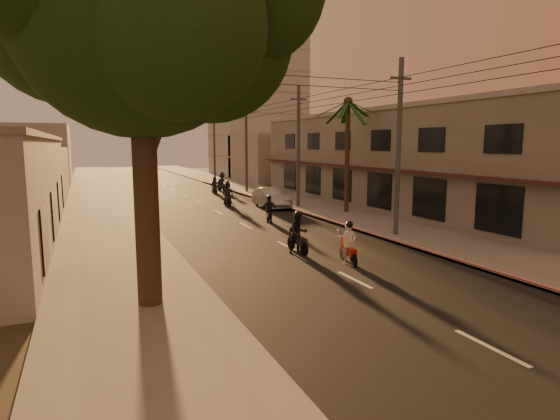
{
  "coord_description": "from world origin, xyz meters",
  "views": [
    {
      "loc": [
        -8.62,
        -11.69,
        4.77
      ],
      "look_at": [
        -0.39,
        7.85,
        1.76
      ],
      "focal_mm": 30.0,
      "sensor_mm": 36.0,
      "label": 1
    }
  ],
  "objects_px": {
    "broadleaf_tree": "(153,8)",
    "scooter_far_c": "(215,186)",
    "scooter_mid_a": "(298,234)",
    "scooter_far_a": "(228,195)",
    "parked_car": "(271,198)",
    "palm_tree": "(348,108)",
    "scooter_far_b": "(222,183)",
    "scooter_red": "(349,245)",
    "scooter_mid_b": "(269,210)"
  },
  "relations": [
    {
      "from": "palm_tree",
      "to": "scooter_red",
      "type": "height_order",
      "value": "palm_tree"
    },
    {
      "from": "scooter_red",
      "to": "scooter_mid_a",
      "type": "height_order",
      "value": "scooter_mid_a"
    },
    {
      "from": "scooter_far_c",
      "to": "scooter_far_b",
      "type": "bearing_deg",
      "value": 53.75
    },
    {
      "from": "scooter_mid_a",
      "to": "scooter_mid_b",
      "type": "height_order",
      "value": "scooter_mid_a"
    },
    {
      "from": "palm_tree",
      "to": "scooter_far_a",
      "type": "height_order",
      "value": "palm_tree"
    },
    {
      "from": "parked_car",
      "to": "scooter_far_c",
      "type": "height_order",
      "value": "scooter_far_c"
    },
    {
      "from": "scooter_red",
      "to": "palm_tree",
      "type": "bearing_deg",
      "value": 69.9
    },
    {
      "from": "scooter_red",
      "to": "scooter_far_b",
      "type": "bearing_deg",
      "value": 94.15
    },
    {
      "from": "palm_tree",
      "to": "scooter_far_c",
      "type": "distance_m",
      "value": 18.28
    },
    {
      "from": "scooter_mid_a",
      "to": "scooter_far_b",
      "type": "height_order",
      "value": "scooter_far_b"
    },
    {
      "from": "scooter_mid_a",
      "to": "scooter_far_c",
      "type": "distance_m",
      "value": 26.03
    },
    {
      "from": "scooter_red",
      "to": "parked_car",
      "type": "bearing_deg",
      "value": 89.13
    },
    {
      "from": "broadleaf_tree",
      "to": "scooter_far_a",
      "type": "relative_size",
      "value": 6.1
    },
    {
      "from": "palm_tree",
      "to": "scooter_far_c",
      "type": "xyz_separation_m",
      "value": [
        -4.94,
        16.39,
        -6.41
      ]
    },
    {
      "from": "scooter_far_b",
      "to": "parked_car",
      "type": "relative_size",
      "value": 0.44
    },
    {
      "from": "scooter_mid_b",
      "to": "parked_car",
      "type": "relative_size",
      "value": 0.37
    },
    {
      "from": "scooter_mid_a",
      "to": "scooter_far_a",
      "type": "height_order",
      "value": "scooter_far_a"
    },
    {
      "from": "broadleaf_tree",
      "to": "scooter_far_c",
      "type": "height_order",
      "value": "broadleaf_tree"
    },
    {
      "from": "broadleaf_tree",
      "to": "parked_car",
      "type": "distance_m",
      "value": 22.75
    },
    {
      "from": "scooter_mid_a",
      "to": "scooter_far_b",
      "type": "xyz_separation_m",
      "value": [
        4.27,
        27.21,
        0.05
      ]
    },
    {
      "from": "broadleaf_tree",
      "to": "parked_car",
      "type": "bearing_deg",
      "value": 59.47
    },
    {
      "from": "palm_tree",
      "to": "parked_car",
      "type": "distance_m",
      "value": 8.71
    },
    {
      "from": "scooter_far_a",
      "to": "scooter_far_c",
      "type": "distance_m",
      "value": 9.47
    },
    {
      "from": "scooter_far_c",
      "to": "parked_car",
      "type": "bearing_deg",
      "value": -80.69
    },
    {
      "from": "scooter_red",
      "to": "scooter_mid_b",
      "type": "relative_size",
      "value": 1.05
    },
    {
      "from": "palm_tree",
      "to": "scooter_far_c",
      "type": "bearing_deg",
      "value": 106.78
    },
    {
      "from": "broadleaf_tree",
      "to": "scooter_far_c",
      "type": "xyz_separation_m",
      "value": [
        9.67,
        30.24,
        -7.74
      ]
    },
    {
      "from": "parked_car",
      "to": "scooter_far_c",
      "type": "distance_m",
      "value": 11.87
    },
    {
      "from": "palm_tree",
      "to": "scooter_mid_b",
      "type": "height_order",
      "value": "palm_tree"
    },
    {
      "from": "scooter_far_b",
      "to": "scooter_red",
      "type": "bearing_deg",
      "value": -104.2
    },
    {
      "from": "scooter_mid_b",
      "to": "parked_car",
      "type": "height_order",
      "value": "scooter_mid_b"
    },
    {
      "from": "palm_tree",
      "to": "parked_car",
      "type": "xyz_separation_m",
      "value": [
        -3.74,
        4.58,
        -6.4
      ]
    },
    {
      "from": "scooter_mid_a",
      "to": "scooter_far_a",
      "type": "xyz_separation_m",
      "value": [
        1.67,
        16.48,
        0.03
      ]
    },
    {
      "from": "parked_car",
      "to": "scooter_mid_b",
      "type": "bearing_deg",
      "value": -112.04
    },
    {
      "from": "scooter_red",
      "to": "scooter_far_c",
      "type": "xyz_separation_m",
      "value": [
        2.06,
        28.32,
        -0.03
      ]
    },
    {
      "from": "broadleaf_tree",
      "to": "scooter_red",
      "type": "xyz_separation_m",
      "value": [
        7.61,
        1.93,
        -7.7
      ]
    },
    {
      "from": "scooter_mid_b",
      "to": "scooter_red",
      "type": "bearing_deg",
      "value": -78.9
    },
    {
      "from": "scooter_far_b",
      "to": "scooter_far_c",
      "type": "relative_size",
      "value": 1.19
    },
    {
      "from": "palm_tree",
      "to": "scooter_far_b",
      "type": "xyz_separation_m",
      "value": [
        -3.8,
        17.76,
        -6.25
      ]
    },
    {
      "from": "scooter_far_a",
      "to": "scooter_far_b",
      "type": "height_order",
      "value": "scooter_far_b"
    },
    {
      "from": "palm_tree",
      "to": "scooter_red",
      "type": "relative_size",
      "value": 4.65
    },
    {
      "from": "broadleaf_tree",
      "to": "scooter_far_a",
      "type": "xyz_separation_m",
      "value": [
        8.21,
        20.88,
        -7.6
      ]
    },
    {
      "from": "palm_tree",
      "to": "scooter_far_b",
      "type": "height_order",
      "value": "palm_tree"
    },
    {
      "from": "broadleaf_tree",
      "to": "scooter_red",
      "type": "bearing_deg",
      "value": 14.19
    },
    {
      "from": "scooter_mid_a",
      "to": "parked_car",
      "type": "bearing_deg",
      "value": 71.76
    },
    {
      "from": "palm_tree",
      "to": "parked_car",
      "type": "relative_size",
      "value": 1.79
    },
    {
      "from": "parked_car",
      "to": "scooter_far_a",
      "type": "bearing_deg",
      "value": 138.34
    },
    {
      "from": "broadleaf_tree",
      "to": "scooter_far_b",
      "type": "distance_m",
      "value": 34.26
    },
    {
      "from": "scooter_far_a",
      "to": "scooter_far_c",
      "type": "height_order",
      "value": "scooter_far_a"
    },
    {
      "from": "scooter_far_b",
      "to": "palm_tree",
      "type": "bearing_deg",
      "value": -85.97
    }
  ]
}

